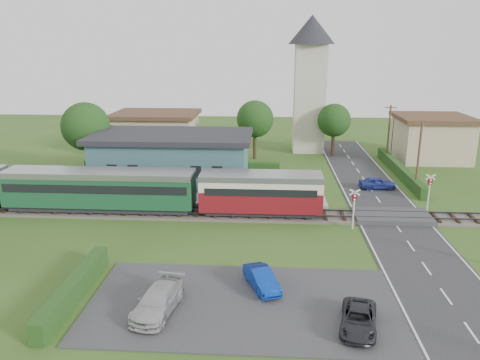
# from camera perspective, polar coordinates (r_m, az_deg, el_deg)

# --- Properties ---
(ground) EXTENTS (120.00, 120.00, 0.00)m
(ground) POSITION_cam_1_polar(r_m,az_deg,el_deg) (37.47, 3.69, -5.52)
(ground) COLOR #2D4C19
(railway_track) EXTENTS (76.00, 3.20, 0.49)m
(railway_track) POSITION_cam_1_polar(r_m,az_deg,el_deg) (39.30, 3.70, -4.30)
(railway_track) COLOR #4C443D
(railway_track) RESTS_ON ground
(road) EXTENTS (6.00, 70.00, 0.05)m
(road) POSITION_cam_1_polar(r_m,az_deg,el_deg) (38.82, 18.69, -5.55)
(road) COLOR #28282B
(road) RESTS_ON ground
(car_park) EXTENTS (17.00, 9.00, 0.08)m
(car_park) POSITION_cam_1_polar(r_m,az_deg,el_deg) (26.67, 0.31, -14.84)
(car_park) COLOR #333335
(car_park) RESTS_ON ground
(crossing_deck) EXTENTS (6.20, 3.40, 0.45)m
(crossing_deck) POSITION_cam_1_polar(r_m,az_deg,el_deg) (40.56, 18.02, -4.26)
(crossing_deck) COLOR #333335
(crossing_deck) RESTS_ON ground
(platform) EXTENTS (30.00, 3.00, 0.45)m
(platform) POSITION_cam_1_polar(r_m,az_deg,el_deg) (43.41, -9.62, -2.36)
(platform) COLOR gray
(platform) RESTS_ON ground
(equipment_hut) EXTENTS (2.30, 2.30, 2.55)m
(equipment_hut) POSITION_cam_1_polar(r_m,az_deg,el_deg) (45.46, -19.57, -0.23)
(equipment_hut) COLOR beige
(equipment_hut) RESTS_ON platform
(station_building) EXTENTS (16.00, 9.00, 5.30)m
(station_building) POSITION_cam_1_polar(r_m,az_deg,el_deg) (48.18, -8.21, 2.59)
(station_building) COLOR #3B656C
(station_building) RESTS_ON ground
(train) EXTENTS (43.20, 2.90, 3.40)m
(train) POSITION_cam_1_polar(r_m,az_deg,el_deg) (42.38, -20.77, -0.88)
(train) COLOR #232328
(train) RESTS_ON ground
(church_tower) EXTENTS (6.00, 6.00, 17.60)m
(church_tower) POSITION_cam_1_polar(r_m,az_deg,el_deg) (63.19, 8.56, 12.64)
(church_tower) COLOR beige
(church_tower) RESTS_ON ground
(house_west) EXTENTS (10.80, 8.80, 5.50)m
(house_west) POSITION_cam_1_polar(r_m,az_deg,el_deg) (62.64, -10.14, 5.68)
(house_west) COLOR tan
(house_west) RESTS_ON ground
(house_east) EXTENTS (8.80, 8.80, 5.50)m
(house_east) POSITION_cam_1_polar(r_m,az_deg,el_deg) (63.19, 22.30, 4.83)
(house_east) COLOR tan
(house_east) RESTS_ON ground
(hedge_carpark) EXTENTS (0.80, 9.00, 1.20)m
(hedge_carpark) POSITION_cam_1_polar(r_m,az_deg,el_deg) (28.49, -19.61, -12.41)
(hedge_carpark) COLOR #193814
(hedge_carpark) RESTS_ON ground
(hedge_roadside) EXTENTS (0.80, 18.00, 1.20)m
(hedge_roadside) POSITION_cam_1_polar(r_m,az_deg,el_deg) (54.47, 18.85, 1.17)
(hedge_roadside) COLOR #193814
(hedge_roadside) RESTS_ON ground
(hedge_station) EXTENTS (22.00, 0.80, 1.30)m
(hedge_station) POSITION_cam_1_polar(r_m,az_deg,el_deg) (52.96, -7.15, 1.57)
(hedge_station) COLOR #193814
(hedge_station) RESTS_ON ground
(tree_a) EXTENTS (5.20, 5.20, 8.00)m
(tree_a) POSITION_cam_1_polar(r_m,az_deg,el_deg) (53.39, -18.30, 6.20)
(tree_a) COLOR #332316
(tree_a) RESTS_ON ground
(tree_b) EXTENTS (4.60, 4.60, 7.34)m
(tree_b) POSITION_cam_1_polar(r_m,az_deg,el_deg) (58.55, 1.85, 7.42)
(tree_b) COLOR #332316
(tree_b) RESTS_ON ground
(tree_c) EXTENTS (4.20, 4.20, 6.78)m
(tree_c) POSITION_cam_1_polar(r_m,az_deg,el_deg) (61.11, 11.40, 7.13)
(tree_c) COLOR #332316
(tree_c) RESTS_ON ground
(utility_pole_c) EXTENTS (1.40, 0.22, 7.00)m
(utility_pole_c) POSITION_cam_1_polar(r_m,az_deg,el_deg) (48.19, 20.95, 2.83)
(utility_pole_c) COLOR #473321
(utility_pole_c) RESTS_ON ground
(utility_pole_d) EXTENTS (1.40, 0.22, 7.00)m
(utility_pole_d) POSITION_cam_1_polar(r_m,az_deg,el_deg) (59.52, 17.66, 5.47)
(utility_pole_d) COLOR #473321
(utility_pole_d) RESTS_ON ground
(crossing_signal_near) EXTENTS (0.84, 0.28, 3.28)m
(crossing_signal_near) POSITION_cam_1_polar(r_m,az_deg,el_deg) (36.95, 13.74, -2.74)
(crossing_signal_near) COLOR silver
(crossing_signal_near) RESTS_ON ground
(crossing_signal_far) EXTENTS (0.84, 0.28, 3.28)m
(crossing_signal_far) POSITION_cam_1_polar(r_m,az_deg,el_deg) (43.19, 22.11, -0.77)
(crossing_signal_far) COLOR silver
(crossing_signal_far) RESTS_ON ground
(streetlamp_west) EXTENTS (0.30, 0.30, 5.15)m
(streetlamp_west) POSITION_cam_1_polar(r_m,az_deg,el_deg) (60.01, -17.80, 4.96)
(streetlamp_west) COLOR #3F3F47
(streetlamp_west) RESTS_ON ground
(streetlamp_east) EXTENTS (0.30, 0.30, 5.15)m
(streetlamp_east) POSITION_cam_1_polar(r_m,az_deg,el_deg) (64.84, 18.14, 5.71)
(streetlamp_east) COLOR #3F3F47
(streetlamp_east) RESTS_ON ground
(car_on_road) EXTENTS (3.65, 1.66, 1.21)m
(car_on_road) POSITION_cam_1_polar(r_m,az_deg,el_deg) (48.39, 16.40, -0.34)
(car_on_road) COLOR navy
(car_on_road) RESTS_ON road
(car_park_blue) EXTENTS (2.43, 3.66, 1.14)m
(car_park_blue) POSITION_cam_1_polar(r_m,az_deg,el_deg) (27.89, 2.65, -11.95)
(car_park_blue) COLOR #082F9C
(car_park_blue) RESTS_ON car_park
(car_park_silver) EXTENTS (2.54, 4.75, 1.31)m
(car_park_silver) POSITION_cam_1_polar(r_m,az_deg,el_deg) (25.97, -9.97, -14.25)
(car_park_silver) COLOR #B3B3B3
(car_park_silver) RESTS_ON car_park
(car_park_dark) EXTENTS (2.45, 4.01, 1.04)m
(car_park_dark) POSITION_cam_1_polar(r_m,az_deg,el_deg) (25.04, 14.26, -16.12)
(car_park_dark) COLOR #25262B
(car_park_dark) RESTS_ON car_park
(pedestrian_near) EXTENTS (0.68, 0.49, 1.75)m
(pedestrian_near) POSITION_cam_1_polar(r_m,az_deg,el_deg) (42.01, -1.19, -1.17)
(pedestrian_near) COLOR gray
(pedestrian_near) RESTS_ON platform
(pedestrian_far) EXTENTS (0.80, 0.92, 1.60)m
(pedestrian_far) POSITION_cam_1_polar(r_m,az_deg,el_deg) (44.89, -19.06, -1.04)
(pedestrian_far) COLOR gray
(pedestrian_far) RESTS_ON platform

